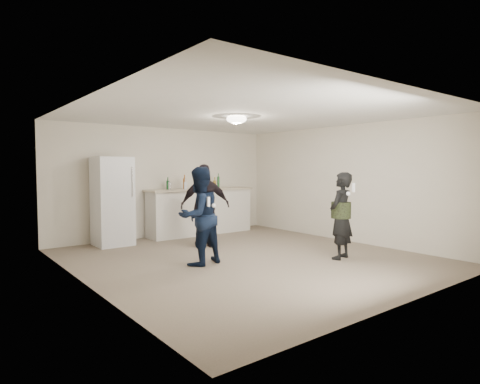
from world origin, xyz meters
TOP-DOWN VIEW (x-y plane):
  - floor at (0.00, 0.00)m, footprint 6.00×6.00m
  - ceiling at (0.00, 0.00)m, footprint 6.00×6.00m
  - wall_back at (0.00, 3.00)m, footprint 6.00×0.00m
  - wall_front at (0.00, -3.00)m, footprint 6.00×0.00m
  - wall_left at (-2.75, 0.00)m, footprint 0.00×6.00m
  - wall_right at (2.75, 0.00)m, footprint 0.00×6.00m
  - counter at (0.73, 2.67)m, footprint 2.60×0.56m
  - counter_top at (0.73, 2.67)m, footprint 2.68×0.64m
  - fridge at (-1.44, 2.60)m, footprint 0.70×0.70m
  - fridge_handle at (-1.16, 2.23)m, footprint 0.02×0.02m
  - ceiling_dome at (0.00, 0.30)m, footprint 0.36×0.36m
  - shaker at (-0.05, 2.76)m, footprint 0.08×0.08m
  - man at (-0.93, 0.09)m, footprint 0.87×0.73m
  - woman at (1.24, -1.06)m, footprint 0.62×0.49m
  - camo_shorts at (1.24, -1.06)m, footprint 0.34×0.34m
  - spectator at (-0.05, 1.26)m, footprint 1.05×0.81m
  - remote_man at (-0.93, -0.19)m, footprint 0.04×0.04m
  - nunchuk_man at (-0.81, -0.16)m, footprint 0.07×0.07m
  - remote_woman at (1.24, -1.31)m, footprint 0.04×0.04m
  - nunchuk_woman at (1.14, -1.28)m, footprint 0.07×0.07m
  - bottle_cluster at (0.56, 2.64)m, footprint 1.34×0.31m

SIDE VIEW (x-z plane):
  - floor at x=0.00m, z-range 0.00..0.00m
  - counter at x=0.73m, z-range 0.00..1.05m
  - woman at x=1.24m, z-range 0.00..1.50m
  - man at x=-0.93m, z-range 0.00..1.60m
  - spectator at x=-0.05m, z-range 0.00..1.66m
  - camo_shorts at x=1.24m, z-range 0.71..0.99m
  - fridge at x=-1.44m, z-range 0.00..1.80m
  - nunchuk_man at x=-0.81m, z-range 0.95..1.01m
  - remote_man at x=-0.93m, z-range 0.98..1.12m
  - counter_top at x=0.73m, z-range 1.05..1.09m
  - nunchuk_woman at x=1.14m, z-range 1.11..1.18m
  - shaker at x=-0.05m, z-range 1.09..1.26m
  - bottle_cluster at x=0.56m, z-range 1.06..1.34m
  - wall_back at x=0.00m, z-range -1.75..4.25m
  - wall_front at x=0.00m, z-range -1.75..4.25m
  - wall_left at x=-2.75m, z-range -1.75..4.25m
  - wall_right at x=2.75m, z-range -1.75..4.25m
  - remote_woman at x=1.24m, z-range 1.18..1.32m
  - fridge_handle at x=-1.16m, z-range 1.00..1.60m
  - ceiling_dome at x=0.00m, z-range 2.37..2.53m
  - ceiling at x=0.00m, z-range 2.50..2.50m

